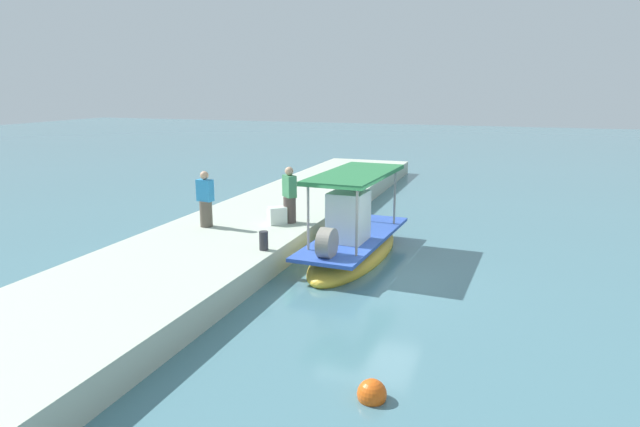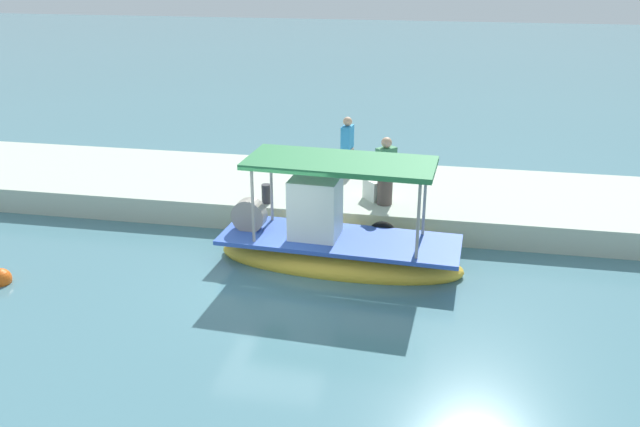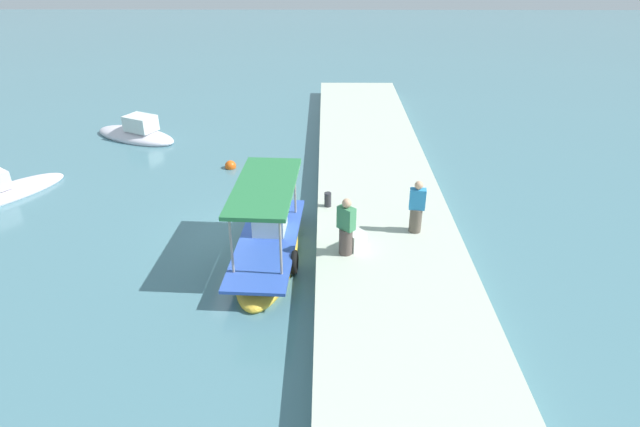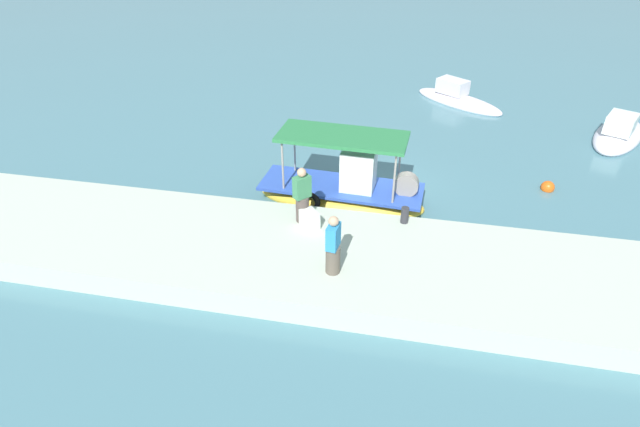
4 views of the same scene
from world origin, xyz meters
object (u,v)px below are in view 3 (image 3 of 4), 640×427
at_px(main_fishing_boat, 269,243).
at_px(moored_boat_mid, 137,134).
at_px(cargo_crate, 356,240).
at_px(fisherman_by_crate, 417,209).
at_px(mooring_bollard, 328,200).
at_px(moored_boat_near, 1,193).
at_px(marker_buoy, 231,166).
at_px(fisherman_near_bollard, 346,229).

relative_size(main_fishing_boat, moored_boat_mid, 1.18).
xyz_separation_m(cargo_crate, moored_boat_mid, (11.45, 10.32, -0.73)).
relative_size(cargo_crate, moored_boat_mid, 0.11).
distance_m(fisherman_by_crate, moored_boat_mid, 16.11).
xyz_separation_m(fisherman_by_crate, mooring_bollard, (1.71, 2.75, -0.53)).
bearing_deg(fisherman_by_crate, moored_boat_mid, 49.67).
bearing_deg(moored_boat_near, marker_buoy, -70.43).
xyz_separation_m(mooring_bollard, moored_boat_mid, (8.69, 9.49, -0.72)).
height_order(fisherman_by_crate, mooring_bollard, fisherman_by_crate).
bearing_deg(fisherman_by_crate, main_fishing_boat, 95.40).
relative_size(fisherman_near_bollard, moored_boat_near, 0.37).
xyz_separation_m(fisherman_near_bollard, marker_buoy, (8.00, 4.73, -1.40)).
height_order(main_fishing_boat, marker_buoy, main_fishing_boat).
distance_m(main_fishing_boat, fisherman_by_crate, 4.74).
height_order(fisherman_near_bollard, moored_boat_mid, fisherman_near_bollard).
height_order(fisherman_near_bollard, cargo_crate, fisherman_near_bollard).
bearing_deg(moored_boat_near, fisherman_near_bollard, -110.89).
bearing_deg(fisherman_near_bollard, main_fishing_boat, 69.27).
xyz_separation_m(main_fishing_boat, mooring_bollard, (2.15, -1.86, 0.47)).
distance_m(cargo_crate, moored_boat_mid, 15.43).
distance_m(mooring_bollard, moored_boat_mid, 12.89).
relative_size(mooring_bollard, moored_boat_near, 0.11).
height_order(main_fishing_boat, mooring_bollard, main_fishing_boat).
relative_size(fisherman_near_bollard, cargo_crate, 3.27).
bearing_deg(cargo_crate, moored_boat_near, 70.63).
xyz_separation_m(main_fishing_boat, fisherman_near_bollard, (-0.90, -2.37, 1.02)).
bearing_deg(mooring_bollard, moored_boat_near, 81.14).
relative_size(cargo_crate, marker_buoy, 1.13).
height_order(moored_boat_near, moored_boat_mid, moored_boat_mid).
height_order(fisherman_near_bollard, fisherman_by_crate, fisherman_near_bollard).
bearing_deg(moored_boat_mid, main_fishing_boat, -144.84).
distance_m(cargo_crate, marker_buoy, 9.26).
bearing_deg(moored_boat_mid, moored_boat_near, 155.02).
bearing_deg(main_fishing_boat, moored_boat_near, 69.08).
bearing_deg(mooring_bollard, fisherman_by_crate, -121.83).
bearing_deg(main_fishing_boat, fisherman_near_bollard, -110.73).
bearing_deg(marker_buoy, fisherman_near_bollard, -149.40).
xyz_separation_m(fisherman_by_crate, moored_boat_mid, (10.40, 12.25, -1.25)).
bearing_deg(mooring_bollard, main_fishing_boat, 139.05).
distance_m(fisherman_near_bollard, moored_boat_near, 14.12).
bearing_deg(marker_buoy, cargo_crate, -146.81).
bearing_deg(moored_boat_mid, cargo_crate, -137.97).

